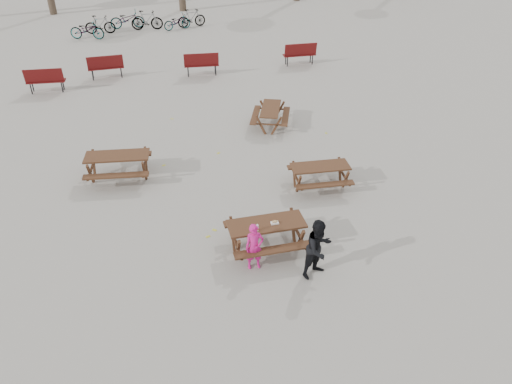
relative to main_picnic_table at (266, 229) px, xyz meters
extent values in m
plane|color=gray|center=(0.00, 0.00, -0.59)|extent=(80.00, 80.00, 0.00)
cube|color=#3D1F16|center=(0.00, 0.00, 0.16)|extent=(1.80, 0.70, 0.05)
cube|color=#3D1F16|center=(0.00, -0.60, -0.14)|extent=(1.80, 0.25, 0.05)
cube|color=#3D1F16|center=(0.00, 0.60, -0.14)|extent=(1.80, 0.25, 0.05)
cylinder|color=#3D1F16|center=(-0.75, -0.30, -0.22)|extent=(0.08, 0.08, 0.73)
cylinder|color=#3D1F16|center=(-0.75, 0.30, -0.22)|extent=(0.08, 0.08, 0.73)
cylinder|color=#3D1F16|center=(0.75, -0.30, -0.22)|extent=(0.08, 0.08, 0.73)
cylinder|color=#3D1F16|center=(0.75, 0.30, -0.22)|extent=(0.08, 0.08, 0.73)
cube|color=white|center=(0.18, -0.07, 0.21)|extent=(0.18, 0.11, 0.03)
ellipsoid|color=tan|center=(0.18, -0.07, 0.25)|extent=(0.14, 0.06, 0.05)
cylinder|color=silver|center=(-0.27, -0.23, 0.26)|extent=(0.06, 0.06, 0.15)
cylinder|color=orange|center=(-0.27, -0.23, 0.25)|extent=(0.07, 0.07, 0.05)
cylinder|color=white|center=(-0.27, -0.23, 0.35)|extent=(0.03, 0.03, 0.02)
imported|color=#D71A81|center=(-0.42, -0.55, 0.00)|extent=(0.43, 0.29, 1.16)
imported|color=black|center=(0.88, -1.10, 0.13)|extent=(0.86, 0.79, 1.44)
imported|color=black|center=(-4.71, 19.30, -0.11)|extent=(1.94, 1.17, 0.96)
imported|color=black|center=(-4.04, 20.20, -0.10)|extent=(1.68, 0.65, 0.98)
imported|color=black|center=(-2.56, 20.99, -0.09)|extent=(1.90, 0.67, 1.00)
imported|color=black|center=(-1.49, 20.39, -0.06)|extent=(1.80, 0.69, 1.05)
imported|color=black|center=(0.15, 20.07, -0.17)|extent=(1.70, 1.03, 0.84)
imported|color=black|center=(1.02, 20.38, -0.09)|extent=(1.71, 0.81, 0.99)
camera|label=1|loc=(-2.47, -8.95, 7.06)|focal=35.00mm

